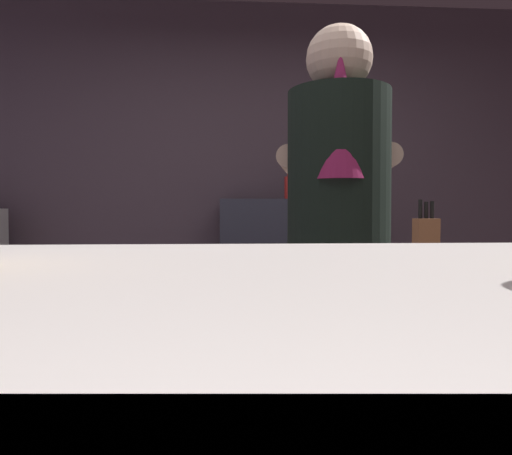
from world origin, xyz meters
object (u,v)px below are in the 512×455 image
object	(u,v)px
bartender	(338,247)
mixing_bowl	(275,258)
chefs_knife	(380,265)
bottle_hot_sauce	(289,186)
knife_block	(426,239)
bottle_soy	(340,190)
bottle_olive_oil	(319,187)

from	to	relation	value
bartender	mixing_bowl	bearing A→B (deg)	28.24
chefs_knife	bottle_hot_sauce	world-z (taller)	bottle_hot_sauce
bartender	knife_block	bearing A→B (deg)	-32.63
bottle_soy	bottle_olive_oil	bearing A→B (deg)	-154.73
bartender	bottle_soy	distance (m)	1.83
knife_block	mixing_bowl	world-z (taller)	knife_block
knife_block	bottle_hot_sauce	distance (m)	1.24
mixing_bowl	bottle_soy	size ratio (longest dim) A/B	1.10
mixing_bowl	bottle_olive_oil	world-z (taller)	bottle_olive_oil
mixing_bowl	chefs_knife	size ratio (longest dim) A/B	0.84
chefs_knife	knife_block	bearing A→B (deg)	34.36
knife_block	mixing_bowl	bearing A→B (deg)	-176.17
knife_block	bottle_hot_sauce	bearing A→B (deg)	113.56
chefs_knife	bottle_hot_sauce	distance (m)	1.35
mixing_bowl	bottle_olive_oil	bearing A→B (deg)	69.63
knife_block	mixing_bowl	xyz separation A→B (m)	(-0.71, -0.05, -0.08)
mixing_bowl	bottle_soy	world-z (taller)	bottle_soy
mixing_bowl	bottle_soy	distance (m)	1.42
mixing_bowl	bottle_olive_oil	distance (m)	1.29
mixing_bowl	bottle_hot_sauce	size ratio (longest dim) A/B	0.89
bartender	knife_block	distance (m)	0.79
mixing_bowl	bottle_hot_sauce	distance (m)	1.24
chefs_knife	mixing_bowl	bearing A→B (deg)	168.62
bottle_olive_oil	bottle_soy	bearing A→B (deg)	25.27
chefs_knife	bottle_soy	bearing A→B (deg)	86.52
bottle_soy	mixing_bowl	bearing A→B (deg)	-115.80
bottle_hot_sauce	bartender	bearing A→B (deg)	-92.34
bartender	chefs_knife	xyz separation A→B (m)	(0.28, 0.40, -0.11)
bartender	bottle_soy	xyz separation A→B (m)	(0.44, 1.76, 0.28)
knife_block	bottle_olive_oil	xyz separation A→B (m)	(-0.28, 1.11, 0.30)
mixing_bowl	bottle_olive_oil	size ratio (longest dim) A/B	0.95
knife_block	mixing_bowl	distance (m)	0.71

